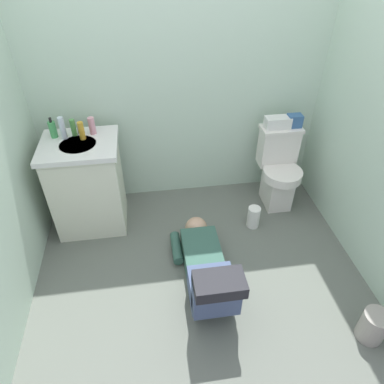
# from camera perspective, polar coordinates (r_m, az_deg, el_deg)

# --- Properties ---
(ground_plane) EXTENTS (2.99, 3.06, 0.04)m
(ground_plane) POSITION_cam_1_polar(r_m,az_deg,el_deg) (2.83, 1.04, -12.54)
(ground_plane) COLOR #5F655C
(wall_back) EXTENTS (2.65, 0.08, 2.40)m
(wall_back) POSITION_cam_1_polar(r_m,az_deg,el_deg) (3.01, -2.12, 19.37)
(wall_back) COLOR #B8D2BC
(wall_back) RESTS_ON ground_plane
(toilet) EXTENTS (0.36, 0.46, 0.75)m
(toilet) POSITION_cam_1_polar(r_m,az_deg,el_deg) (3.29, 14.05, 3.66)
(toilet) COLOR silver
(toilet) RESTS_ON ground_plane
(vanity_cabinet) EXTENTS (0.60, 0.52, 0.82)m
(vanity_cabinet) POSITION_cam_1_polar(r_m,az_deg,el_deg) (3.05, -16.83, 1.25)
(vanity_cabinet) COLOR silver
(vanity_cabinet) RESTS_ON ground_plane
(faucet) EXTENTS (0.02, 0.02, 0.10)m
(faucet) POSITION_cam_1_polar(r_m,az_deg,el_deg) (2.94, -18.20, 9.91)
(faucet) COLOR silver
(faucet) RESTS_ON vanity_cabinet
(person_plumber) EXTENTS (0.39, 1.06, 0.52)m
(person_plumber) POSITION_cam_1_polar(r_m,az_deg,el_deg) (2.59, 2.39, -12.49)
(person_plumber) COLOR #33594C
(person_plumber) RESTS_ON ground_plane
(tissue_box) EXTENTS (0.22, 0.11, 0.10)m
(tissue_box) POSITION_cam_1_polar(r_m,az_deg,el_deg) (3.13, 13.93, 11.06)
(tissue_box) COLOR silver
(tissue_box) RESTS_ON toilet
(toiletry_bag) EXTENTS (0.12, 0.09, 0.11)m
(toiletry_bag) POSITION_cam_1_polar(r_m,az_deg,el_deg) (3.18, 16.51, 11.19)
(toiletry_bag) COLOR #33598C
(toiletry_bag) RESTS_ON toilet
(soap_dispenser) EXTENTS (0.06, 0.06, 0.17)m
(soap_dispenser) POSITION_cam_1_polar(r_m,az_deg,el_deg) (2.95, -21.95, 9.56)
(soap_dispenser) COLOR #419953
(soap_dispenser) RESTS_ON vanity_cabinet
(bottle_clear) EXTENTS (0.05, 0.05, 0.18)m
(bottle_clear) POSITION_cam_1_polar(r_m,az_deg,el_deg) (2.90, -20.57, 9.84)
(bottle_clear) COLOR silver
(bottle_clear) RESTS_ON vanity_cabinet
(bottle_green) EXTENTS (0.04, 0.04, 0.13)m
(bottle_green) POSITION_cam_1_polar(r_m,az_deg,el_deg) (2.93, -18.98, 10.02)
(bottle_green) COLOR #519649
(bottle_green) RESTS_ON vanity_cabinet
(bottle_amber) EXTENTS (0.04, 0.04, 0.14)m
(bottle_amber) POSITION_cam_1_polar(r_m,az_deg,el_deg) (2.85, -17.74, 9.60)
(bottle_amber) COLOR gold
(bottle_amber) RESTS_ON vanity_cabinet
(bottle_pink) EXTENTS (0.05, 0.05, 0.14)m
(bottle_pink) POSITION_cam_1_polar(r_m,az_deg,el_deg) (2.91, -16.17, 10.44)
(bottle_pink) COLOR #D28E9D
(bottle_pink) RESTS_ON vanity_cabinet
(trash_can) EXTENTS (0.17, 0.17, 0.23)m
(trash_can) POSITION_cam_1_polar(r_m,az_deg,el_deg) (2.66, 27.68, -18.96)
(trash_can) COLOR gray
(trash_can) RESTS_ON ground_plane
(paper_towel_roll) EXTENTS (0.11, 0.11, 0.20)m
(paper_towel_roll) POSITION_cam_1_polar(r_m,az_deg,el_deg) (3.12, 10.10, -4.07)
(paper_towel_roll) COLOR white
(paper_towel_roll) RESTS_ON ground_plane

